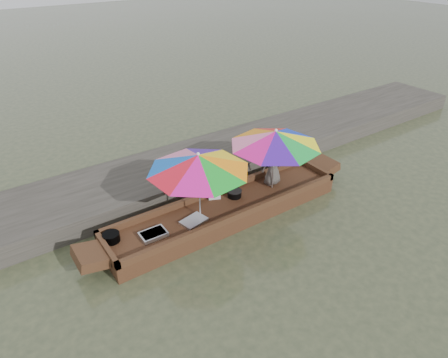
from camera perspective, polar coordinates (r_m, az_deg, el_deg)
water at (r=9.34m, az=0.35°, el=-5.54°), size 80.00×80.00×0.00m
dock at (r=10.79m, az=-6.34°, el=1.26°), size 22.00×2.20×0.50m
boat_hull at (r=9.23m, az=0.35°, el=-4.67°), size 5.75×1.20×0.35m
cooking_pot at (r=8.38m, az=-15.80°, el=-8.02°), size 0.34×0.34×0.18m
tray_crayfish at (r=8.34m, az=-10.06°, el=-7.80°), size 0.54×0.38×0.09m
tray_scallop at (r=8.62m, az=-4.35°, el=-6.00°), size 0.61×0.48×0.06m
charcoal_grill at (r=9.40m, az=1.50°, el=-2.12°), size 0.33×0.33×0.15m
supply_bag at (r=9.35m, az=-1.43°, el=-1.95°), size 0.35×0.31×0.26m
vendor at (r=9.74m, az=6.99°, el=2.28°), size 0.57×0.38×1.15m
umbrella_bow at (r=8.39m, az=-3.56°, el=-0.94°), size 2.68×2.68×1.55m
umbrella_stern at (r=9.47m, az=7.15°, el=2.78°), size 2.53×2.53×1.55m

